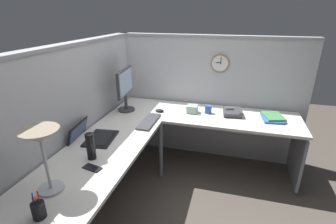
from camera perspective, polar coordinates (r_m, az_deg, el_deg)
name	(u,v)px	position (r m, az deg, el deg)	size (l,w,h in m)	color
ground_plane	(171,186)	(2.95, 0.58, -16.51)	(6.80, 6.80, 0.00)	#4C443D
cubicle_wall_back	(74,127)	(2.59, -20.54, -3.29)	(2.57, 0.12, 1.58)	#B2B2B7
cubicle_wall_right	(208,98)	(3.29, 9.01, 3.21)	(0.12, 2.37, 1.58)	#B2B2B7
desk	(172,144)	(2.47, 0.84, -7.21)	(2.35, 2.15, 0.73)	silver
monitor	(125,87)	(2.96, -9.76, 5.68)	(0.46, 0.20, 0.50)	#38383D
laptop	(91,136)	(2.45, -17.16, -5.27)	(0.38, 0.42, 0.22)	black
keyboard	(149,122)	(2.68, -4.38, -2.18)	(0.43, 0.14, 0.02)	#38383D
computer_mouse	(159,111)	(2.95, -1.96, 0.32)	(0.06, 0.10, 0.03)	black
desk_lamp_dome	(41,141)	(1.73, -26.96, -5.99)	(0.24, 0.24, 0.44)	#B7BABF
pen_cup	(38,210)	(1.70, -27.43, -19.19)	(0.08, 0.08, 0.18)	black
cell_phone	(92,168)	(2.02, -16.90, -12.09)	(0.07, 0.14, 0.01)	black
thermos_flask	(91,146)	(2.10, -17.21, -7.50)	(0.07, 0.07, 0.22)	black
office_phone	(233,112)	(2.94, 14.59, -0.10)	(0.22, 0.23, 0.11)	#38383D
book_stack	(273,117)	(2.99, 22.74, -1.14)	(0.32, 0.25, 0.04)	#335999
coffee_mug	(208,109)	(2.95, 9.13, 0.62)	(0.08, 0.08, 0.10)	#2D4C8C
tissue_box	(192,109)	(2.94, 5.56, 0.68)	(0.12, 0.12, 0.09)	#8CAD99
wall_clock	(220,63)	(3.11, 11.77, 10.83)	(0.04, 0.22, 0.22)	olive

